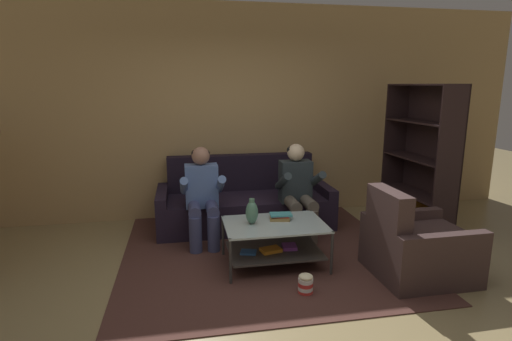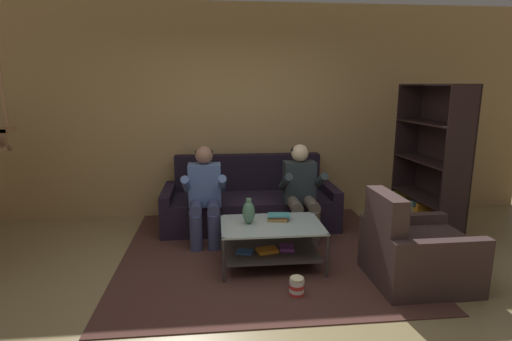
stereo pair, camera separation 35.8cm
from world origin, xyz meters
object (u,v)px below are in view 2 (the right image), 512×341
coffee_table (271,238)px  popcorn_tub (297,286)px  couch (250,203)px  book_stack (278,217)px  armchair (416,253)px  vase (249,212)px  bookshelf (428,178)px  person_seated_right (301,189)px  person_seated_left (205,191)px

coffee_table → popcorn_tub: coffee_table is taller
couch → book_stack: 1.18m
coffee_table → book_stack: book_stack is taller
book_stack → armchair: armchair is taller
armchair → vase: bearing=161.2°
vase → bookshelf: (2.31, 0.77, 0.12)m
person_seated_right → bookshelf: size_ratio=0.62×
vase → popcorn_tub: size_ratio=1.42×
vase → bookshelf: bearing=18.4°
coffee_table → book_stack: (0.09, 0.11, 0.18)m
couch → bookshelf: (2.20, -0.46, 0.41)m
person_seated_left → vase: bearing=-56.7°
book_stack → armchair: 1.36m
book_stack → bookshelf: 2.12m
couch → vase: couch is taller
person_seated_left → vase: person_seated_left is taller
armchair → bookshelf: bearing=58.7°
book_stack → armchair: bearing=-26.2°
person_seated_right → popcorn_tub: person_seated_right is taller
couch → armchair: 2.25m
person_seated_left → book_stack: person_seated_left is taller
vase → armchair: size_ratio=0.30×
person_seated_left → popcorn_tub: (0.83, -1.35, -0.52)m
couch → book_stack: couch is taller
vase → armchair: bearing=-18.8°
armchair → couch: bearing=128.9°
person_seated_left → bookshelf: bookshelf is taller
bookshelf → popcorn_tub: (-1.94, -1.43, -0.61)m
bookshelf → popcorn_tub: 2.48m
coffee_table → vase: bearing=170.9°
person_seated_right → coffee_table: (-0.46, -0.73, -0.32)m
bookshelf → armchair: bookshelf is taller
person_seated_right → popcorn_tub: (-0.32, -1.35, -0.53)m
person_seated_right → armchair: size_ratio=1.27×
vase → book_stack: vase is taller
couch → bookshelf: 2.28m
coffee_table → popcorn_tub: (0.14, -0.62, -0.20)m
person_seated_right → book_stack: (-0.37, -0.62, -0.14)m
person_seated_right → person_seated_left: bearing=-180.0°
person_seated_left → vase: size_ratio=4.29×
person_seated_right → bookshelf: (1.62, 0.07, 0.08)m
person_seated_left → person_seated_right: 1.14m
person_seated_left → armchair: bearing=-31.5°
couch → person_seated_right: person_seated_right is taller
person_seated_right → armchair: (0.84, -1.22, -0.33)m
coffee_table → bookshelf: (2.08, 0.81, 0.40)m
coffee_table → armchair: 1.38m
armchair → popcorn_tub: bearing=-173.2°
person_seated_right → popcorn_tub: 1.49m
coffee_table → popcorn_tub: size_ratio=5.49×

